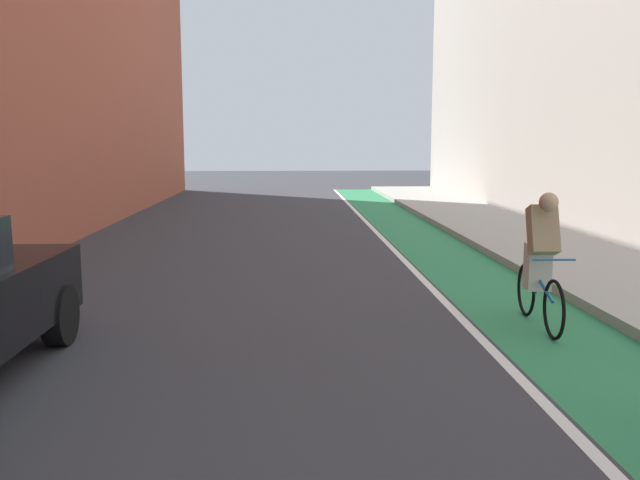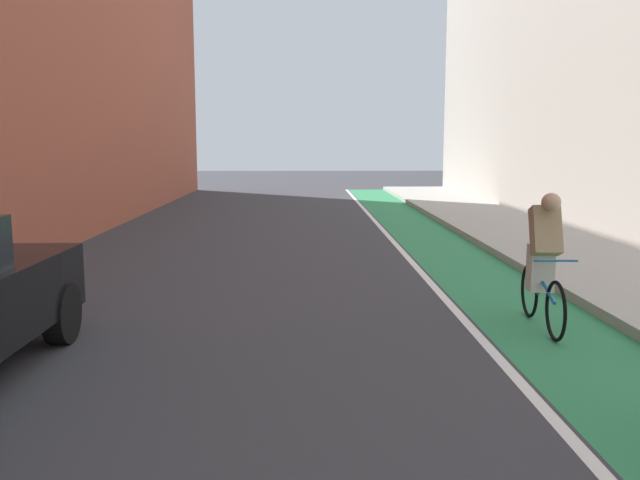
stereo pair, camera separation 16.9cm
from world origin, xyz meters
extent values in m
plane|color=#38383D|center=(0.00, 15.04, 0.00)|extent=(83.76, 83.76, 0.00)
cube|color=#2D8451|center=(3.34, 17.04, 0.00)|extent=(1.60, 38.07, 0.00)
cube|color=white|center=(2.44, 17.04, 0.00)|extent=(0.12, 38.07, 0.00)
cube|color=#A8A59E|center=(5.53, 17.04, 0.07)|extent=(2.77, 38.07, 0.14)
cylinder|color=black|center=(-2.19, 12.04, 0.33)|extent=(0.23, 0.66, 0.66)
torus|color=black|center=(3.23, 11.99, 0.34)|extent=(0.08, 0.68, 0.68)
torus|color=black|center=(3.29, 13.04, 0.34)|extent=(0.08, 0.68, 0.68)
cylinder|color=#1966A5|center=(3.26, 12.52, 0.56)|extent=(0.09, 0.96, 0.33)
cylinder|color=#1966A5|center=(3.27, 12.70, 0.64)|extent=(0.04, 0.12, 0.55)
cylinder|color=#1966A5|center=(3.24, 12.07, 0.89)|extent=(0.48, 0.05, 0.02)
cube|color=beige|center=(3.27, 12.62, 0.71)|extent=(0.29, 0.25, 0.56)
cube|color=tan|center=(3.26, 12.50, 1.17)|extent=(0.34, 0.42, 0.60)
sphere|color=tan|center=(3.25, 12.34, 1.51)|extent=(0.22, 0.22, 0.22)
camera|label=1|loc=(0.29, 4.81, 2.19)|focal=37.92mm
camera|label=2|loc=(0.46, 4.80, 2.19)|focal=37.92mm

